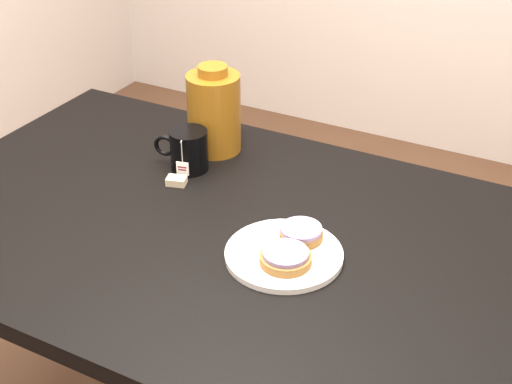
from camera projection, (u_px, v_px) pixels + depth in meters
table at (217, 254)px, 1.57m from camera, size 1.40×0.90×0.75m
plate at (284, 254)px, 1.42m from camera, size 0.24×0.24×0.02m
bagel_back at (301, 233)px, 1.45m from camera, size 0.12×0.12×0.03m
bagel_front at (286, 257)px, 1.38m from camera, size 0.14×0.14×0.03m
mug at (188, 150)px, 1.70m from camera, size 0.14×0.11×0.10m
teabag_pouch at (177, 181)px, 1.66m from camera, size 0.05×0.04×0.02m
bagel_package at (214, 112)px, 1.76m from camera, size 0.17×0.17×0.22m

